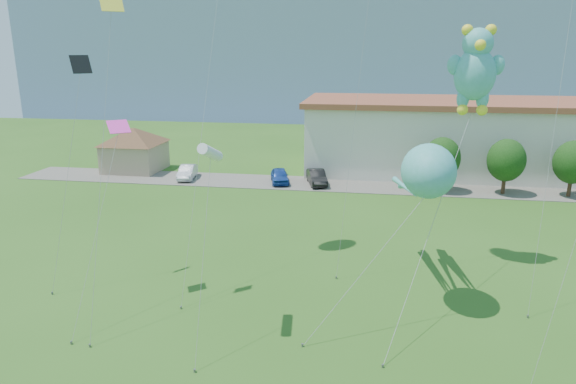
{
  "coord_description": "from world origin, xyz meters",
  "views": [
    {
      "loc": [
        3.01,
        -17.05,
        13.51
      ],
      "look_at": [
        -1.06,
        8.0,
        6.53
      ],
      "focal_mm": 32.0,
      "sensor_mm": 36.0,
      "label": 1
    }
  ],
  "objects_px": {
    "parked_car_silver": "(187,172)",
    "teddy_bear_kite": "(476,68)",
    "pavilion": "(134,145)",
    "parked_car_black": "(317,177)",
    "octopus_kite": "(425,179)",
    "parked_car_blue": "(280,176)"
  },
  "relations": [
    {
      "from": "parked_car_black",
      "to": "teddy_bear_kite",
      "type": "xyz_separation_m",
      "value": [
        11.51,
        -18.24,
        11.7
      ]
    },
    {
      "from": "pavilion",
      "to": "teddy_bear_kite",
      "type": "bearing_deg",
      "value": -32.99
    },
    {
      "from": "parked_car_silver",
      "to": "parked_car_blue",
      "type": "xyz_separation_m",
      "value": [
        10.26,
        -0.15,
        0.02
      ]
    },
    {
      "from": "parked_car_black",
      "to": "octopus_kite",
      "type": "xyz_separation_m",
      "value": [
        8.4,
        -23.97,
        6.02
      ]
    },
    {
      "from": "parked_car_black",
      "to": "octopus_kite",
      "type": "relative_size",
      "value": 0.39
    },
    {
      "from": "parked_car_silver",
      "to": "octopus_kite",
      "type": "distance_m",
      "value": 33.64
    },
    {
      "from": "pavilion",
      "to": "parked_car_black",
      "type": "distance_m",
      "value": 22.0
    },
    {
      "from": "octopus_kite",
      "to": "pavilion",
      "type": "bearing_deg",
      "value": 137.79
    },
    {
      "from": "octopus_kite",
      "to": "teddy_bear_kite",
      "type": "distance_m",
      "value": 8.65
    },
    {
      "from": "parked_car_silver",
      "to": "pavilion",
      "type": "bearing_deg",
      "value": 148.81
    },
    {
      "from": "pavilion",
      "to": "teddy_bear_kite",
      "type": "distance_m",
      "value": 40.65
    },
    {
      "from": "parked_car_black",
      "to": "teddy_bear_kite",
      "type": "relative_size",
      "value": 0.31
    },
    {
      "from": "parked_car_silver",
      "to": "teddy_bear_kite",
      "type": "relative_size",
      "value": 0.3
    },
    {
      "from": "pavilion",
      "to": "parked_car_black",
      "type": "relative_size",
      "value": 1.97
    },
    {
      "from": "parked_car_silver",
      "to": "parked_car_black",
      "type": "xyz_separation_m",
      "value": [
        14.2,
        -0.2,
        0.03
      ]
    },
    {
      "from": "pavilion",
      "to": "parked_car_silver",
      "type": "relative_size",
      "value": 2.07
    },
    {
      "from": "parked_car_black",
      "to": "octopus_kite",
      "type": "height_order",
      "value": "octopus_kite"
    },
    {
      "from": "parked_car_silver",
      "to": "octopus_kite",
      "type": "height_order",
      "value": "octopus_kite"
    },
    {
      "from": "parked_car_black",
      "to": "teddy_bear_kite",
      "type": "distance_m",
      "value": 24.54
    },
    {
      "from": "teddy_bear_kite",
      "to": "parked_car_blue",
      "type": "bearing_deg",
      "value": 130.19
    },
    {
      "from": "parked_car_blue",
      "to": "teddy_bear_kite",
      "type": "relative_size",
      "value": 0.29
    },
    {
      "from": "parked_car_black",
      "to": "octopus_kite",
      "type": "distance_m",
      "value": 26.11
    }
  ]
}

